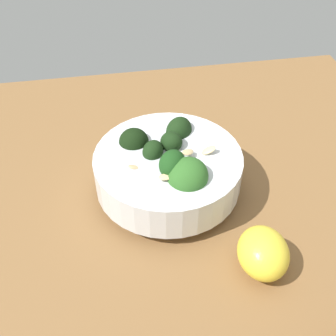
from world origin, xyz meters
TOP-DOWN VIEW (x-y plane):
  - ground_plane at (0.00, 0.00)cm, footprint 71.24×71.24cm
  - bowl_of_broccoli at (2.21, -4.04)cm, footprint 18.17×18.17cm
  - lemon_wedge at (-5.67, 9.08)cm, footprint 6.04×6.97cm

SIDE VIEW (x-z plane):
  - ground_plane at x=0.00cm, z-range -3.56..0.00cm
  - lemon_wedge at x=-5.67cm, z-range 0.00..4.83cm
  - bowl_of_broccoli at x=2.21cm, z-range -0.52..8.56cm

